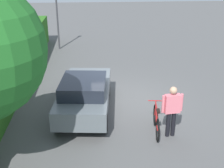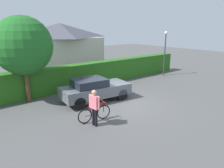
{
  "view_description": "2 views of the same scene",
  "coord_description": "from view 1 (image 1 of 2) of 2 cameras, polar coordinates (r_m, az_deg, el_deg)",
  "views": [
    {
      "loc": [
        -10.24,
        1.28,
        4.98
      ],
      "look_at": [
        -0.76,
        0.53,
        1.01
      ],
      "focal_mm": 47.17,
      "sensor_mm": 36.0,
      "label": 1
    },
    {
      "loc": [
        -7.15,
        -8.03,
        4.21
      ],
      "look_at": [
        -0.57,
        0.25,
        1.25
      ],
      "focal_mm": 33.03,
      "sensor_mm": 36.0,
      "label": 2
    }
  ],
  "objects": [
    {
      "name": "hedge_row",
      "position": [
        11.5,
        -20.32,
        0.05
      ],
      "size": [
        19.43,
        0.9,
        1.68
      ],
      "primitive_type": "cube",
      "color": "#28621A",
      "rests_on": "ground"
    },
    {
      "name": "street_lamp",
      "position": [
        18.08,
        -10.68,
        14.4
      ],
      "size": [
        0.28,
        0.28,
        3.82
      ],
      "color": "#38383D",
      "rests_on": "ground"
    },
    {
      "name": "ground_plane",
      "position": [
        11.46,
        2.37,
        -3.14
      ],
      "size": [
        60.0,
        60.0,
        0.0
      ],
      "primitive_type": "plane",
      "color": "#505050"
    },
    {
      "name": "parked_car_near",
      "position": [
        10.29,
        -5.28,
        -1.87
      ],
      "size": [
        4.14,
        2.06,
        1.37
      ],
      "color": "slate",
      "rests_on": "ground"
    },
    {
      "name": "person_rider",
      "position": [
        8.95,
        11.55,
        -4.56
      ],
      "size": [
        0.26,
        0.66,
        1.64
      ],
      "color": "black",
      "rests_on": "ground"
    },
    {
      "name": "bicycle",
      "position": [
        9.34,
        8.58,
        -7.15
      ],
      "size": [
        1.63,
        0.5,
        0.93
      ],
      "color": "black",
      "rests_on": "ground"
    }
  ]
}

